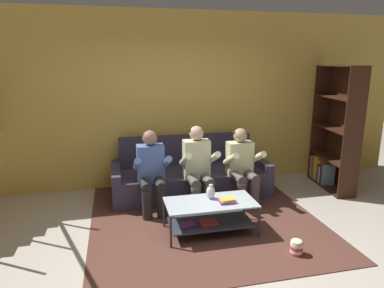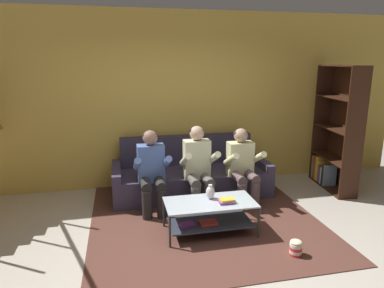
# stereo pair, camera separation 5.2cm
# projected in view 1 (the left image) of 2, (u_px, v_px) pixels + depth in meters

# --- Properties ---
(ground) EXTENTS (16.80, 16.80, 0.00)m
(ground) POSITION_uv_depth(u_px,v_px,m) (213.00, 256.00, 3.78)
(ground) COLOR #BEB5A7
(back_partition) EXTENTS (8.40, 0.12, 2.90)m
(back_partition) POSITION_uv_depth(u_px,v_px,m) (173.00, 100.00, 5.77)
(back_partition) COLOR gold
(back_partition) RESTS_ON ground
(couch) EXTENTS (2.46, 0.93, 0.89)m
(couch) POSITION_uv_depth(u_px,v_px,m) (190.00, 176.00, 5.55)
(couch) COLOR #3B344B
(couch) RESTS_ON ground
(person_seated_left) EXTENTS (0.50, 0.58, 1.15)m
(person_seated_left) POSITION_uv_depth(u_px,v_px,m) (152.00, 169.00, 4.79)
(person_seated_left) COLOR #262524
(person_seated_left) RESTS_ON ground
(person_seated_middle) EXTENTS (0.50, 0.58, 1.19)m
(person_seated_middle) POSITION_uv_depth(u_px,v_px,m) (198.00, 165.00, 4.94)
(person_seated_middle) COLOR #57524B
(person_seated_middle) RESTS_ON ground
(person_seated_right) EXTENTS (0.50, 0.58, 1.12)m
(person_seated_right) POSITION_uv_depth(u_px,v_px,m) (242.00, 164.00, 5.08)
(person_seated_right) COLOR #5A494A
(person_seated_right) RESTS_ON ground
(coffee_table) EXTENTS (1.11, 0.55, 0.41)m
(coffee_table) POSITION_uv_depth(u_px,v_px,m) (210.00, 212.00, 4.23)
(coffee_table) COLOR #AFBBC7
(coffee_table) RESTS_ON ground
(area_rug) EXTENTS (3.00, 3.31, 0.01)m
(area_rug) POSITION_uv_depth(u_px,v_px,m) (201.00, 213.00, 4.83)
(area_rug) COLOR #553128
(area_rug) RESTS_ON ground
(vase) EXTENTS (0.11, 0.11, 0.19)m
(vase) POSITION_uv_depth(u_px,v_px,m) (211.00, 192.00, 4.28)
(vase) COLOR silver
(vase) RESTS_ON coffee_table
(book_stack) EXTENTS (0.20, 0.17, 0.05)m
(book_stack) POSITION_uv_depth(u_px,v_px,m) (227.00, 201.00, 4.17)
(book_stack) COLOR purple
(book_stack) RESTS_ON coffee_table
(bookshelf) EXTENTS (0.43, 1.09, 2.03)m
(bookshelf) POSITION_uv_depth(u_px,v_px,m) (334.00, 140.00, 5.74)
(bookshelf) COLOR #341B10
(bookshelf) RESTS_ON ground
(popcorn_tub) EXTENTS (0.14, 0.14, 0.19)m
(popcorn_tub) POSITION_uv_depth(u_px,v_px,m) (296.00, 247.00, 3.78)
(popcorn_tub) COLOR red
(popcorn_tub) RESTS_ON ground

